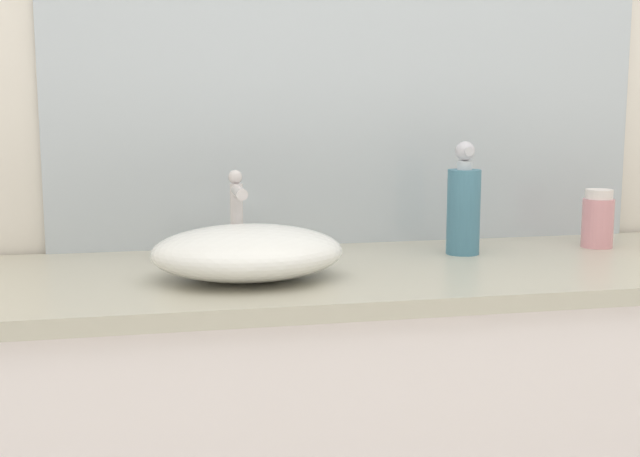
{
  "coord_description": "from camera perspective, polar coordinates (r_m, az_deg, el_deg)",
  "views": [
    {
      "loc": [
        -0.41,
        -1.06,
        1.16
      ],
      "look_at": [
        -0.1,
        0.4,
        0.93
      ],
      "focal_mm": 45.92,
      "sensor_mm": 36.0,
      "label": 1
    }
  ],
  "objects": [
    {
      "name": "lotion_bottle",
      "position": [
        1.86,
        18.79,
        0.61
      ],
      "size": [
        0.07,
        0.07,
        0.13
      ],
      "color": "pink",
      "rests_on": "vanity_counter"
    },
    {
      "name": "sink_basin",
      "position": [
        1.45,
        -5.07,
        -1.66
      ],
      "size": [
        0.34,
        0.28,
        0.09
      ],
      "primitive_type": "ellipsoid",
      "color": "white",
      "rests_on": "vanity_counter"
    },
    {
      "name": "bathroom_wall_rear",
      "position": [
        1.84,
        0.87,
        13.19
      ],
      "size": [
        6.0,
        0.06,
        2.6
      ],
      "primitive_type": "cube",
      "color": "silver",
      "rests_on": "ground"
    },
    {
      "name": "soap_dispenser",
      "position": [
        1.7,
        9.98,
        1.52
      ],
      "size": [
        0.07,
        0.07,
        0.23
      ],
      "color": "teal",
      "rests_on": "vanity_counter"
    },
    {
      "name": "faucet",
      "position": [
        1.59,
        -5.79,
        1.41
      ],
      "size": [
        0.03,
        0.13,
        0.18
      ],
      "color": "silver",
      "rests_on": "vanity_counter"
    }
  ]
}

